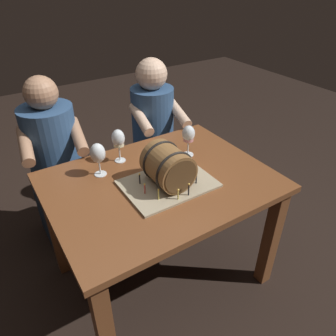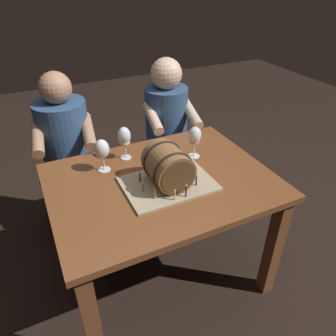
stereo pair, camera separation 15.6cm
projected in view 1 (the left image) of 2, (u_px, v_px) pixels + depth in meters
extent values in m
plane|color=black|center=(162.00, 273.00, 2.04)|extent=(8.00, 8.00, 0.00)
cube|color=brown|center=(160.00, 183.00, 1.66)|extent=(1.14, 0.86, 0.03)
cube|color=brown|center=(105.00, 331.00, 1.36)|extent=(0.07, 0.07, 0.69)
cube|color=brown|center=(271.00, 238.00, 1.82)|extent=(0.07, 0.07, 0.69)
cube|color=brown|center=(55.00, 229.00, 1.89)|extent=(0.07, 0.07, 0.69)
cube|color=brown|center=(194.00, 176.00, 2.35)|extent=(0.07, 0.07, 0.69)
cube|color=tan|center=(168.00, 184.00, 1.61)|extent=(0.45, 0.33, 0.01)
cylinder|color=brown|center=(168.00, 166.00, 1.55)|extent=(0.20, 0.22, 0.20)
cylinder|color=#4F371E|center=(181.00, 177.00, 1.47)|extent=(0.17, 0.00, 0.17)
cylinder|color=#4F371E|center=(156.00, 156.00, 1.63)|extent=(0.17, 0.00, 0.17)
torus|color=black|center=(175.00, 172.00, 1.51)|extent=(0.21, 0.01, 0.21)
torus|color=black|center=(161.00, 160.00, 1.60)|extent=(0.21, 0.01, 0.21)
cylinder|color=#D64C47|center=(191.00, 171.00, 1.65)|extent=(0.01, 0.01, 0.05)
sphere|color=#F9C64C|center=(192.00, 166.00, 1.64)|extent=(0.01, 0.01, 0.01)
cylinder|color=#EAD666|center=(180.00, 165.00, 1.70)|extent=(0.01, 0.01, 0.05)
sphere|color=#F9C64C|center=(180.00, 160.00, 1.68)|extent=(0.01, 0.01, 0.01)
cylinder|color=black|center=(161.00, 163.00, 1.70)|extent=(0.01, 0.01, 0.06)
sphere|color=#F9C64C|center=(161.00, 158.00, 1.69)|extent=(0.01, 0.01, 0.01)
cylinder|color=silver|center=(147.00, 169.00, 1.67)|extent=(0.01, 0.01, 0.04)
sphere|color=#F9C64C|center=(147.00, 165.00, 1.65)|extent=(0.01, 0.01, 0.01)
cylinder|color=black|center=(140.00, 179.00, 1.59)|extent=(0.01, 0.01, 0.05)
sphere|color=#F9C64C|center=(139.00, 174.00, 1.57)|extent=(0.01, 0.01, 0.01)
cylinder|color=#D64C47|center=(145.00, 189.00, 1.52)|extent=(0.01, 0.01, 0.05)
sphere|color=#F9C64C|center=(145.00, 184.00, 1.50)|extent=(0.01, 0.01, 0.01)
cylinder|color=#EAD666|center=(159.00, 195.00, 1.48)|extent=(0.01, 0.01, 0.05)
sphere|color=#F9C64C|center=(158.00, 190.00, 1.46)|extent=(0.01, 0.01, 0.01)
cylinder|color=#EAD666|center=(178.00, 195.00, 1.48)|extent=(0.01, 0.01, 0.05)
sphere|color=#F9C64C|center=(178.00, 190.00, 1.47)|extent=(0.01, 0.01, 0.01)
cylinder|color=black|center=(189.00, 190.00, 1.51)|extent=(0.01, 0.01, 0.06)
sphere|color=#F9C64C|center=(189.00, 184.00, 1.49)|extent=(0.01, 0.01, 0.01)
cylinder|color=black|center=(196.00, 178.00, 1.59)|extent=(0.01, 0.01, 0.06)
sphere|color=#F9C64C|center=(197.00, 173.00, 1.57)|extent=(0.01, 0.01, 0.01)
cylinder|color=white|center=(120.00, 160.00, 1.81)|extent=(0.06, 0.06, 0.00)
cylinder|color=white|center=(120.00, 153.00, 1.78)|extent=(0.01, 0.01, 0.09)
ellipsoid|color=white|center=(118.00, 138.00, 1.73)|extent=(0.07, 0.07, 0.10)
cylinder|color=beige|center=(119.00, 143.00, 1.74)|extent=(0.06, 0.06, 0.04)
cylinder|color=white|center=(188.00, 155.00, 1.86)|extent=(0.07, 0.07, 0.00)
cylinder|color=white|center=(188.00, 148.00, 1.84)|extent=(0.01, 0.01, 0.09)
ellipsoid|color=white|center=(189.00, 134.00, 1.79)|extent=(0.07, 0.07, 0.10)
cylinder|color=pink|center=(188.00, 137.00, 1.80)|extent=(0.06, 0.06, 0.04)
cylinder|color=white|center=(101.00, 174.00, 1.69)|extent=(0.07, 0.07, 0.00)
cylinder|color=white|center=(100.00, 168.00, 1.67)|extent=(0.01, 0.01, 0.07)
ellipsoid|color=white|center=(98.00, 153.00, 1.62)|extent=(0.08, 0.08, 0.11)
cube|color=#1B2D46|center=(66.00, 206.00, 2.26)|extent=(0.34, 0.32, 0.45)
cylinder|color=#2D4C75|center=(53.00, 146.00, 1.99)|extent=(0.36, 0.36, 0.51)
sphere|color=#A87A5B|center=(41.00, 93.00, 1.81)|extent=(0.19, 0.19, 0.19)
cylinder|color=#A87A5B|center=(78.00, 136.00, 1.88)|extent=(0.11, 0.31, 0.14)
cylinder|color=#A87A5B|center=(25.00, 145.00, 1.78)|extent=(0.11, 0.31, 0.14)
cube|color=#1B2D46|center=(154.00, 175.00, 2.58)|extent=(0.34, 0.32, 0.45)
cylinder|color=#2D4C75|center=(153.00, 121.00, 2.32)|extent=(0.34, 0.34, 0.50)
sphere|color=beige|center=(151.00, 74.00, 2.14)|extent=(0.22, 0.22, 0.22)
cylinder|color=beige|center=(178.00, 112.00, 2.22)|extent=(0.11, 0.31, 0.14)
cylinder|color=beige|center=(141.00, 119.00, 2.12)|extent=(0.11, 0.31, 0.14)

